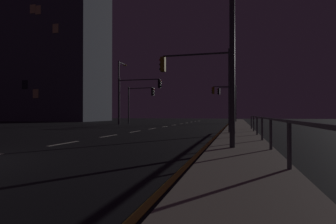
# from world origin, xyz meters

# --- Properties ---
(ground_plane) EXTENTS (112.00, 112.00, 0.00)m
(ground_plane) POSITION_xyz_m (0.00, 17.50, 0.00)
(ground_plane) COLOR black
(ground_plane) RESTS_ON ground
(sidewalk_right) EXTENTS (2.08, 77.00, 0.14)m
(sidewalk_right) POSITION_xyz_m (7.18, 17.50, 0.07)
(sidewalk_right) COLOR #9E937F
(sidewalk_right) RESTS_ON ground
(lane_markings_center) EXTENTS (0.14, 50.00, 0.01)m
(lane_markings_center) POSITION_xyz_m (0.00, 21.00, 0.01)
(lane_markings_center) COLOR silver
(lane_markings_center) RESTS_ON ground
(lane_edge_line) EXTENTS (0.14, 53.00, 0.01)m
(lane_edge_line) POSITION_xyz_m (5.89, 22.50, 0.01)
(lane_edge_line) COLOR gold
(lane_edge_line) RESTS_ON ground
(traffic_light_far_left) EXTENTS (2.83, 0.59, 5.37)m
(traffic_light_far_left) POSITION_xyz_m (5.66, 36.31, 3.86)
(traffic_light_far_left) COLOR #2D3033
(traffic_light_far_left) RESTS_ON sidewalk_right
(traffic_light_far_center) EXTENTS (3.77, 0.73, 4.82)m
(traffic_light_far_center) POSITION_xyz_m (-4.96, 27.20, 3.40)
(traffic_light_far_center) COLOR #38383D
(traffic_light_far_center) RESTS_ON ground
(traffic_light_mid_right) EXTENTS (4.52, 0.34, 5.09)m
(traffic_light_mid_right) POSITION_xyz_m (4.61, 11.82, 3.77)
(traffic_light_mid_right) COLOR #4C4C51
(traffic_light_mid_right) RESTS_ON sidewalk_right
(traffic_light_near_left) EXTENTS (5.26, 0.34, 5.49)m
(traffic_light_near_left) POSITION_xyz_m (-4.19, 24.26, 3.93)
(traffic_light_near_left) COLOR #4C4C51
(traffic_light_near_left) RESTS_ON ground
(traffic_light_overhead_east) EXTENTS (2.85, 0.64, 5.10)m
(traffic_light_overhead_east) POSITION_xyz_m (5.20, 31.93, 3.68)
(traffic_light_overhead_east) COLOR #2D3033
(traffic_light_overhead_east) RESTS_ON sidewalk_right
(street_lamp_across_street) EXTENTS (1.60, 0.52, 7.28)m
(street_lamp_across_street) POSITION_xyz_m (6.68, 4.27, 4.48)
(street_lamp_across_street) COLOR #38383D
(street_lamp_across_street) RESTS_ON sidewalk_right
(street_lamp_mid_block) EXTENTS (0.56, 1.98, 7.85)m
(street_lamp_mid_block) POSITION_xyz_m (-7.16, 25.86, 4.68)
(street_lamp_mid_block) COLOR #4C4C51
(street_lamp_mid_block) RESTS_ON ground
(barrier_fence) EXTENTS (0.09, 18.40, 0.98)m
(barrier_fence) POSITION_xyz_m (8.07, 7.16, 0.88)
(barrier_fence) COLOR #59595E
(barrier_fence) RESTS_ON sidewalk_right
(building_distant) EXTENTS (23.71, 10.22, 26.73)m
(building_distant) POSITION_xyz_m (-28.76, 38.15, 13.37)
(building_distant) COLOR #4C515B
(building_distant) RESTS_ON ground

